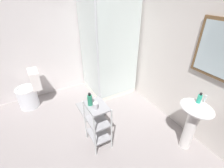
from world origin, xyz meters
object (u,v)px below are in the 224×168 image
shower_stall (107,73)px  bath_mat (90,109)px  body_wash_bottle_green (90,100)px  rinse_cup (95,106)px  storage_cart (98,122)px  pedestal_sink (193,117)px  hand_soap_bottle (199,98)px  toilet (29,93)px

shower_stall → bath_mat: shower_stall is taller
body_wash_bottle_green → bath_mat: body_wash_bottle_green is taller
rinse_cup → storage_cart: bearing=143.5°
pedestal_sink → storage_cart: 1.34m
shower_stall → hand_soap_bottle: bearing=10.2°
storage_cart → hand_soap_bottle: hand_soap_bottle is taller
shower_stall → hand_soap_bottle: (1.94, 0.35, 0.41)m
shower_stall → toilet: bearing=-99.0°
toilet → hand_soap_bottle: (2.20, 1.96, 0.56)m
shower_stall → toilet: 1.63m
hand_soap_bottle → rinse_cup: 1.36m
bath_mat → storage_cart: bearing=-12.8°
storage_cart → hand_soap_bottle: bearing=59.7°
rinse_cup → toilet: bearing=-154.4°
toilet → storage_cart: 1.72m
toilet → hand_soap_bottle: bearing=41.7°
rinse_cup → hand_soap_bottle: bearing=62.6°
hand_soap_bottle → body_wash_bottle_green: (-0.73, -1.23, -0.05)m
rinse_cup → bath_mat: 1.19m
storage_cart → body_wash_bottle_green: bearing=-128.8°
toilet → rinse_cup: (1.57, 0.75, 0.47)m
toilet → body_wash_bottle_green: 1.71m
shower_stall → storage_cart: (1.27, -0.81, -0.03)m
hand_soap_bottle → storage_cart: bearing=-120.3°
toilet → body_wash_bottle_green: (1.46, 0.72, 0.51)m
pedestal_sink → storage_cart: bearing=-121.9°
shower_stall → storage_cart: 1.50m
rinse_cup → body_wash_bottle_green: bearing=-164.7°
shower_stall → storage_cart: shower_stall is taller
toilet → bath_mat: (0.71, 0.98, -0.31)m
pedestal_sink → bath_mat: size_ratio=1.35×
body_wash_bottle_green → rinse_cup: 0.12m
body_wash_bottle_green → bath_mat: (-0.76, 0.25, -0.81)m
hand_soap_bottle → rinse_cup: bearing=-117.4°
toilet → storage_cart: bearing=27.6°
body_wash_bottle_green → rinse_cup: size_ratio=2.06×
bath_mat → hand_soap_bottle: bearing=33.2°
toilet → storage_cart: (1.52, 0.79, 0.12)m
pedestal_sink → toilet: pedestal_sink is taller
shower_stall → body_wash_bottle_green: (1.21, -0.88, 0.36)m
toilet → bath_mat: 1.25m
pedestal_sink → body_wash_bottle_green: 1.44m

